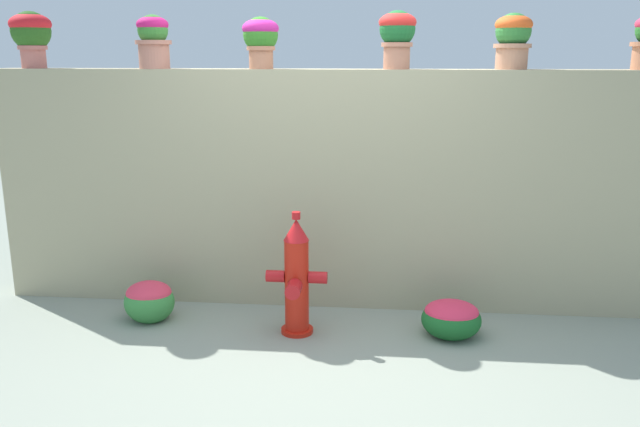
{
  "coord_description": "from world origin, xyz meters",
  "views": [
    {
      "loc": [
        0.41,
        -3.95,
        1.95
      ],
      "look_at": [
        -0.05,
        0.78,
        0.77
      ],
      "focal_mm": 36.54,
      "sensor_mm": 36.0,
      "label": 1
    }
  ],
  "objects_px": {
    "fire_hydrant": "(297,279)",
    "flower_bush_left": "(451,317)",
    "potted_plant_0": "(31,32)",
    "flower_bush_right": "(149,299)",
    "potted_plant_3": "(397,33)",
    "potted_plant_1": "(153,38)",
    "potted_plant_4": "(513,37)",
    "potted_plant_2": "(261,37)"
  },
  "relations": [
    {
      "from": "potted_plant_0",
      "to": "flower_bush_left",
      "type": "xyz_separation_m",
      "value": [
        3.22,
        -0.59,
        -1.96
      ]
    },
    {
      "from": "fire_hydrant",
      "to": "potted_plant_3",
      "type": "bearing_deg",
      "value": 42.93
    },
    {
      "from": "potted_plant_3",
      "to": "fire_hydrant",
      "type": "distance_m",
      "value": 1.92
    },
    {
      "from": "potted_plant_0",
      "to": "flower_bush_left",
      "type": "relative_size",
      "value": 1.02
    },
    {
      "from": "potted_plant_1",
      "to": "flower_bush_left",
      "type": "bearing_deg",
      "value": -14.06
    },
    {
      "from": "potted_plant_0",
      "to": "flower_bush_right",
      "type": "relative_size",
      "value": 1.14
    },
    {
      "from": "flower_bush_right",
      "to": "potted_plant_1",
      "type": "bearing_deg",
      "value": 92.86
    },
    {
      "from": "fire_hydrant",
      "to": "potted_plant_2",
      "type": "bearing_deg",
      "value": 118.66
    },
    {
      "from": "potted_plant_1",
      "to": "potted_plant_2",
      "type": "xyz_separation_m",
      "value": [
        0.82,
        -0.0,
        0.01
      ]
    },
    {
      "from": "potted_plant_3",
      "to": "fire_hydrant",
      "type": "height_order",
      "value": "potted_plant_3"
    },
    {
      "from": "potted_plant_3",
      "to": "flower_bush_left",
      "type": "xyz_separation_m",
      "value": [
        0.42,
        -0.57,
        -1.95
      ]
    },
    {
      "from": "fire_hydrant",
      "to": "flower_bush_right",
      "type": "relative_size",
      "value": 2.38
    },
    {
      "from": "potted_plant_1",
      "to": "potted_plant_3",
      "type": "bearing_deg",
      "value": 0.31
    },
    {
      "from": "potted_plant_0",
      "to": "flower_bush_right",
      "type": "xyz_separation_m",
      "value": [
        1.0,
        -0.53,
        -1.94
      ]
    },
    {
      "from": "potted_plant_4",
      "to": "flower_bush_right",
      "type": "height_order",
      "value": "potted_plant_4"
    },
    {
      "from": "potted_plant_3",
      "to": "flower_bush_right",
      "type": "bearing_deg",
      "value": -164.3
    },
    {
      "from": "potted_plant_1",
      "to": "potted_plant_2",
      "type": "height_order",
      "value": "potted_plant_1"
    },
    {
      "from": "potted_plant_0",
      "to": "potted_plant_4",
      "type": "height_order",
      "value": "potted_plant_0"
    },
    {
      "from": "potted_plant_1",
      "to": "flower_bush_right",
      "type": "height_order",
      "value": "potted_plant_1"
    },
    {
      "from": "potted_plant_2",
      "to": "flower_bush_left",
      "type": "relative_size",
      "value": 0.89
    },
    {
      "from": "potted_plant_0",
      "to": "potted_plant_3",
      "type": "xyz_separation_m",
      "value": [
        2.79,
        -0.02,
        -0.01
      ]
    },
    {
      "from": "potted_plant_2",
      "to": "flower_bush_left",
      "type": "distance_m",
      "value": 2.46
    },
    {
      "from": "potted_plant_2",
      "to": "fire_hydrant",
      "type": "bearing_deg",
      "value": -61.34
    },
    {
      "from": "potted_plant_2",
      "to": "potted_plant_3",
      "type": "distance_m",
      "value": 1.0
    },
    {
      "from": "potted_plant_1",
      "to": "flower_bush_left",
      "type": "distance_m",
      "value": 3.0
    },
    {
      "from": "potted_plant_1",
      "to": "fire_hydrant",
      "type": "relative_size",
      "value": 0.44
    },
    {
      "from": "potted_plant_0",
      "to": "fire_hydrant",
      "type": "bearing_deg",
      "value": -16.84
    },
    {
      "from": "potted_plant_3",
      "to": "flower_bush_right",
      "type": "distance_m",
      "value": 2.68
    },
    {
      "from": "flower_bush_left",
      "to": "flower_bush_right",
      "type": "height_order",
      "value": "flower_bush_right"
    },
    {
      "from": "potted_plant_2",
      "to": "potted_plant_3",
      "type": "bearing_deg",
      "value": 0.63
    },
    {
      "from": "potted_plant_1",
      "to": "flower_bush_right",
      "type": "xyz_separation_m",
      "value": [
        0.02,
        -0.49,
        -1.89
      ]
    },
    {
      "from": "potted_plant_4",
      "to": "flower_bush_left",
      "type": "bearing_deg",
      "value": -122.86
    },
    {
      "from": "potted_plant_0",
      "to": "fire_hydrant",
      "type": "xyz_separation_m",
      "value": [
        2.12,
        -0.64,
        -1.7
      ]
    },
    {
      "from": "potted_plant_4",
      "to": "potted_plant_0",
      "type": "bearing_deg",
      "value": -179.4
    },
    {
      "from": "flower_bush_right",
      "to": "flower_bush_left",
      "type": "bearing_deg",
      "value": -1.73
    },
    {
      "from": "flower_bush_left",
      "to": "flower_bush_right",
      "type": "bearing_deg",
      "value": 178.27
    },
    {
      "from": "potted_plant_3",
      "to": "flower_bush_left",
      "type": "relative_size",
      "value": 0.99
    },
    {
      "from": "fire_hydrant",
      "to": "flower_bush_left",
      "type": "height_order",
      "value": "fire_hydrant"
    },
    {
      "from": "potted_plant_2",
      "to": "flower_bush_left",
      "type": "height_order",
      "value": "potted_plant_2"
    },
    {
      "from": "potted_plant_3",
      "to": "fire_hydrant",
      "type": "relative_size",
      "value": 0.47
    },
    {
      "from": "potted_plant_4",
      "to": "potted_plant_2",
      "type": "bearing_deg",
      "value": -177.78
    },
    {
      "from": "potted_plant_4",
      "to": "fire_hydrant",
      "type": "xyz_separation_m",
      "value": [
        -1.5,
        -0.68,
        -1.66
      ]
    }
  ]
}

